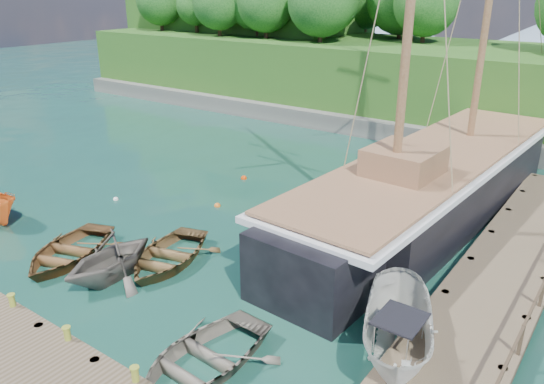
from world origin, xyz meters
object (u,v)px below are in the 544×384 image
at_px(rowboat_2, 168,263).
at_px(schooner, 433,187).
at_px(rowboat_0, 69,259).
at_px(rowboat_1, 112,278).
at_px(cabin_boat_white, 396,359).
at_px(rowboat_3, 202,368).

relative_size(rowboat_2, schooner, 0.16).
bearing_deg(rowboat_0, rowboat_1, -18.86).
relative_size(rowboat_2, cabin_boat_white, 0.87).
xyz_separation_m(rowboat_0, cabin_boat_white, (13.35, 1.98, 0.00)).
bearing_deg(rowboat_3, rowboat_1, 167.60).
xyz_separation_m(rowboat_0, schooner, (10.18, 13.44, 1.24)).
xyz_separation_m(rowboat_1, cabin_boat_white, (10.69, 1.96, 0.00)).
height_order(rowboat_0, schooner, schooner).
distance_m(rowboat_2, rowboat_3, 6.64).
xyz_separation_m(rowboat_0, rowboat_2, (3.52, 2.10, 0.00)).
xyz_separation_m(rowboat_2, schooner, (6.66, 11.34, 1.24)).
distance_m(rowboat_3, cabin_boat_white, 5.76).
bearing_deg(cabin_boat_white, schooner, 83.56).
bearing_deg(cabin_boat_white, rowboat_0, 166.48).
height_order(rowboat_3, cabin_boat_white, cabin_boat_white).
relative_size(rowboat_3, schooner, 0.16).
bearing_deg(rowboat_2, rowboat_3, -51.24).
xyz_separation_m(cabin_boat_white, schooner, (-3.18, 11.46, 1.24)).
height_order(rowboat_2, schooner, schooner).
xyz_separation_m(rowboat_3, schooner, (1.24, 15.16, 1.24)).
distance_m(rowboat_0, rowboat_2, 4.10).
xyz_separation_m(rowboat_1, rowboat_2, (0.85, 2.08, 0.00)).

